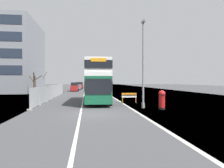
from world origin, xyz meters
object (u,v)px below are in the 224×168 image
at_px(double_decker_bus, 97,81).
at_px(lamppost_foreground, 143,67).
at_px(red_pillar_postbox, 162,99).
at_px(car_receding_mid, 75,87).
at_px(car_far_side, 80,85).
at_px(car_oncoming_near, 96,88).
at_px(roadworks_barrier, 129,97).
at_px(car_receding_far, 78,86).

relative_size(double_decker_bus, lamppost_foreground, 1.30).
distance_m(double_decker_bus, red_pillar_postbox, 8.65).
relative_size(car_receding_mid, car_far_side, 0.98).
bearing_deg(car_oncoming_near, double_decker_bus, -92.01).
bearing_deg(roadworks_barrier, lamppost_foreground, -84.71).
bearing_deg(roadworks_barrier, car_far_side, 98.88).
xyz_separation_m(red_pillar_postbox, roadworks_barrier, (-1.77, 5.56, -0.20)).
distance_m(car_oncoming_near, car_far_side, 24.52).
distance_m(red_pillar_postbox, car_oncoming_near, 26.94).
xyz_separation_m(car_oncoming_near, car_receding_mid, (-4.92, 7.02, 0.07)).
height_order(red_pillar_postbox, car_receding_mid, car_receding_mid).
bearing_deg(lamppost_foreground, car_oncoming_near, 97.38).
height_order(lamppost_foreground, car_receding_far, lamppost_foreground).
xyz_separation_m(red_pillar_postbox, car_oncoming_near, (-4.65, 26.54, 0.01)).
bearing_deg(lamppost_foreground, red_pillar_postbox, -40.74).
relative_size(red_pillar_postbox, car_far_side, 0.39).
bearing_deg(car_far_side, car_receding_mid, -92.48).
distance_m(roadworks_barrier, car_receding_mid, 29.06).
distance_m(lamppost_foreground, roadworks_barrier, 5.38).
height_order(double_decker_bus, lamppost_foreground, lamppost_foreground).
relative_size(red_pillar_postbox, roadworks_barrier, 0.99).
relative_size(roadworks_barrier, car_receding_mid, 0.40).
height_order(roadworks_barrier, car_receding_mid, car_receding_mid).
xyz_separation_m(double_decker_bus, car_receding_mid, (-4.22, 26.94, -1.52)).
relative_size(car_oncoming_near, car_receding_far, 1.15).
bearing_deg(car_receding_mid, red_pillar_postbox, -74.08).
bearing_deg(red_pillar_postbox, car_far_side, 99.88).
xyz_separation_m(lamppost_foreground, car_far_side, (-7.46, 49.52, -2.79)).
bearing_deg(red_pillar_postbox, lamppost_foreground, 139.26).
bearing_deg(car_far_side, roadworks_barrier, -81.12).
bearing_deg(roadworks_barrier, car_receding_far, 101.37).
bearing_deg(car_oncoming_near, car_far_side, 99.80).
height_order(car_oncoming_near, car_receding_far, car_receding_far).
distance_m(lamppost_foreground, car_receding_far, 41.73).
bearing_deg(red_pillar_postbox, double_decker_bus, 129.01).
xyz_separation_m(roadworks_barrier, car_receding_mid, (-7.80, 27.99, 0.28)).
xyz_separation_m(lamppost_foreground, red_pillar_postbox, (1.36, -1.17, -2.89)).
relative_size(double_decker_bus, car_receding_far, 2.66).
xyz_separation_m(roadworks_barrier, car_receding_far, (-7.35, 36.52, 0.31)).
bearing_deg(car_receding_mid, lamppost_foreground, -75.78).
height_order(double_decker_bus, roadworks_barrier, double_decker_bus).
distance_m(red_pillar_postbox, car_receding_far, 43.06).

